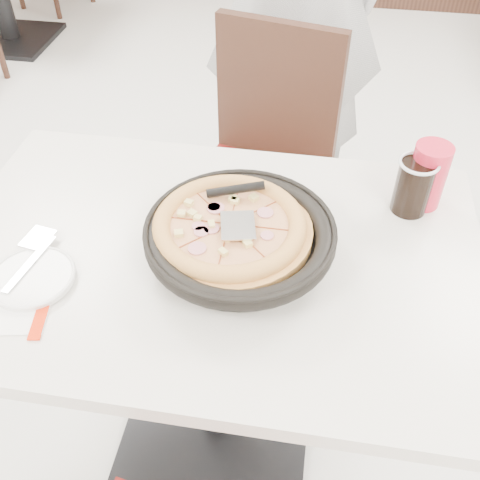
% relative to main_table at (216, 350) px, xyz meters
% --- Properties ---
extents(floor, '(7.00, 7.00, 0.00)m').
position_rel_main_table_xyz_m(floor, '(-0.01, -0.01, -0.38)').
color(floor, '#B5B5AF').
rests_on(floor, ground).
extents(main_table, '(1.23, 0.84, 0.75)m').
position_rel_main_table_xyz_m(main_table, '(0.00, 0.00, 0.00)').
color(main_table, white).
rests_on(main_table, floor).
extents(chair_far, '(0.51, 0.51, 0.95)m').
position_rel_main_table_xyz_m(chair_far, '(0.02, 0.60, 0.10)').
color(chair_far, black).
rests_on(chair_far, floor).
extents(trivet, '(0.12, 0.12, 0.04)m').
position_rel_main_table_xyz_m(trivet, '(0.04, -0.03, 0.39)').
color(trivet, black).
rests_on(trivet, main_table).
extents(pizza_pan, '(0.38, 0.38, 0.01)m').
position_rel_main_table_xyz_m(pizza_pan, '(0.07, -0.01, 0.42)').
color(pizza_pan, black).
rests_on(pizza_pan, trivet).
extents(pizza, '(0.37, 0.37, 0.02)m').
position_rel_main_table_xyz_m(pizza, '(0.04, 0.00, 0.44)').
color(pizza, '#D4974C').
rests_on(pizza, pizza_pan).
extents(pizza_server, '(0.09, 0.10, 0.00)m').
position_rel_main_table_xyz_m(pizza_server, '(0.06, -0.01, 0.47)').
color(pizza_server, silver).
rests_on(pizza_server, pizza).
extents(napkin, '(0.20, 0.20, 0.00)m').
position_rel_main_table_xyz_m(napkin, '(-0.37, -0.21, 0.38)').
color(napkin, white).
rests_on(napkin, main_table).
extents(side_plate, '(0.18, 0.18, 0.01)m').
position_rel_main_table_xyz_m(side_plate, '(-0.35, -0.15, 0.38)').
color(side_plate, white).
rests_on(side_plate, napkin).
extents(fork, '(0.05, 0.18, 0.00)m').
position_rel_main_table_xyz_m(fork, '(-0.37, -0.12, 0.39)').
color(fork, silver).
rests_on(fork, side_plate).
extents(cola_glass, '(0.09, 0.09, 0.13)m').
position_rel_main_table_xyz_m(cola_glass, '(0.44, 0.22, 0.44)').
color(cola_glass, black).
rests_on(cola_glass, main_table).
extents(red_cup, '(0.09, 0.09, 0.16)m').
position_rel_main_table_xyz_m(red_cup, '(0.47, 0.25, 0.45)').
color(red_cup, red).
rests_on(red_cup, main_table).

